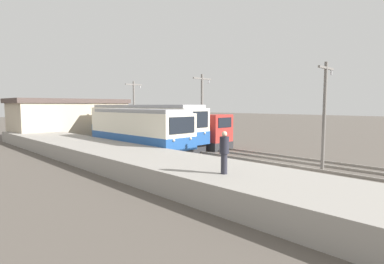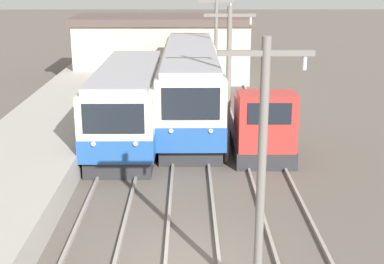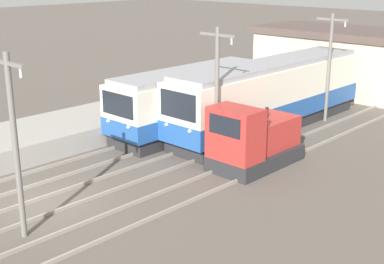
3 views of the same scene
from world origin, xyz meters
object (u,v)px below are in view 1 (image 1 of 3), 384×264
person_on_platform (224,151)px  catenary_mast_far (134,108)px  commuter_train_left (139,133)px  catenary_mast_mid (202,109)px  catenary_mast_near (324,111)px  shunting_locomotive (207,135)px  commuter_train_center (142,127)px

person_on_platform → catenary_mast_far: bearing=66.0°
commuter_train_left → catenary_mast_far: catenary_mast_far is taller
catenary_mast_mid → catenary_mast_near: bearing=-90.0°
shunting_locomotive → person_on_platform: 14.39m
commuter_train_center → catenary_mast_mid: size_ratio=2.34×
commuter_train_center → shunting_locomotive: (3.00, -5.50, -0.57)m
commuter_train_center → catenary_mast_far: 4.21m
shunting_locomotive → catenary_mast_far: size_ratio=0.73×
shunting_locomotive → person_on_platform: bearing=-134.6°
shunting_locomotive → commuter_train_left: bearing=161.2°
shunting_locomotive → catenary_mast_mid: bearing=-151.2°
catenary_mast_far → person_on_platform: bearing=-114.0°
commuter_train_center → catenary_mast_far: bearing=67.0°
catenary_mast_near → person_on_platform: catenary_mast_near is taller
commuter_train_left → catenary_mast_mid: catenary_mast_mid is taller
catenary_mast_near → catenary_mast_mid: size_ratio=1.00×
commuter_train_left → shunting_locomotive: (5.80, -1.98, -0.43)m
shunting_locomotive → catenary_mast_near: bearing=-97.9°
person_on_platform → commuter_train_center: bearing=65.7°
catenary_mast_near → person_on_platform: size_ratio=3.65×
catenary_mast_far → catenary_mast_near: bearing=-90.0°
commuter_train_left → person_on_platform: 12.94m
catenary_mast_mid → person_on_platform: (-8.61, -9.41, -1.47)m
commuter_train_center → catenary_mast_far: (1.51, 3.55, 1.68)m
catenary_mast_mid → catenary_mast_far: same height
catenary_mast_near → catenary_mast_mid: same height
person_on_platform → shunting_locomotive: bearing=45.4°
shunting_locomotive → catenary_mast_near: catenary_mast_near is taller
commuter_train_center → catenary_mast_near: catenary_mast_near is taller
shunting_locomotive → person_on_platform: shunting_locomotive is taller
commuter_train_center → catenary_mast_near: bearing=-84.7°
commuter_train_left → commuter_train_center: commuter_train_center is taller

